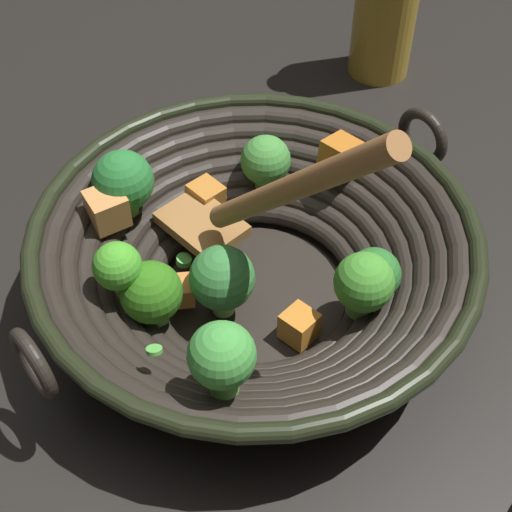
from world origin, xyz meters
The scene contains 2 objects.
ground_plane centered at (0.00, 0.00, 0.00)m, with size 4.00×4.00×0.00m, color black.
wok centered at (0.00, 0.00, 0.06)m, with size 0.39×0.35×0.24m.
Camera 1 is at (0.32, 0.24, 0.50)m, focal length 53.00 mm.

